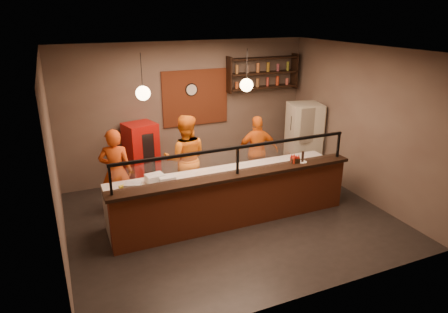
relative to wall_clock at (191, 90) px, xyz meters
name	(u,v)px	position (x,y,z in m)	size (l,w,h in m)	color
floor	(230,218)	(-0.10, -2.46, -2.10)	(6.00, 6.00, 0.00)	black
ceiling	(231,50)	(-0.10, -2.46, 1.10)	(6.00, 6.00, 0.00)	#352C29
wall_back	(187,111)	(-0.10, 0.04, -0.50)	(6.00, 6.00, 0.00)	#685A4C
wall_left	(54,164)	(-3.10, -2.46, -0.50)	(5.00, 5.00, 0.00)	#685A4C
wall_right	(361,123)	(2.90, -2.46, -0.50)	(5.00, 5.00, 0.00)	#685A4C
wall_front	(311,195)	(-0.10, -4.96, -0.50)	(6.00, 6.00, 0.00)	#685A4C
brick_patch	(195,98)	(0.10, 0.01, -0.20)	(1.60, 0.04, 1.30)	#933F20
service_counter	(237,201)	(-0.10, -2.76, -1.60)	(4.60, 0.25, 1.00)	#933F20
counter_ledge	(237,175)	(-0.10, -2.76, -1.07)	(4.70, 0.37, 0.06)	black
worktop_cabinet	(226,194)	(-0.10, -2.26, -1.68)	(4.60, 0.75, 0.85)	gray
worktop	(226,173)	(-0.10, -2.26, -1.23)	(4.60, 0.75, 0.05)	silver
sneeze_guard	(238,158)	(-0.10, -2.76, -0.73)	(4.50, 0.05, 0.52)	white
wall_shelving	(263,73)	(1.80, -0.14, 0.30)	(1.84, 0.28, 0.85)	black
wall_clock	(191,90)	(0.00, 0.00, 0.00)	(0.30, 0.30, 0.04)	black
pendant_left	(143,93)	(-1.60, -2.26, 0.45)	(0.24, 0.24, 0.77)	black
pendant_right	(246,85)	(0.30, -2.26, 0.45)	(0.24, 0.24, 0.77)	black
cook_left	(116,172)	(-2.04, -1.31, -1.23)	(0.63, 0.42, 1.74)	#CD4813
cook_mid	(186,159)	(-0.62, -1.35, -1.16)	(0.91, 0.71, 1.87)	orange
cook_right	(257,151)	(1.12, -1.23, -1.28)	(0.96, 0.40, 1.64)	orange
fridge	(303,139)	(2.50, -1.02, -1.22)	(0.73, 0.68, 1.76)	beige
red_cooler	(142,156)	(-1.32, -0.31, -1.34)	(0.65, 0.59, 1.51)	#AC100B
pizza_dough	(210,174)	(-0.44, -2.26, -1.19)	(0.56, 0.56, 0.01)	beige
prep_tub_a	(167,180)	(-1.29, -2.33, -1.13)	(0.29, 0.23, 0.14)	white
prep_tub_b	(155,179)	(-1.48, -2.20, -1.12)	(0.31, 0.25, 0.16)	white
prep_tub_c	(133,187)	(-1.91, -2.38, -1.13)	(0.28, 0.22, 0.14)	silver
rolling_pin	(129,184)	(-1.95, -2.18, -1.17)	(0.06, 0.06, 0.38)	yellow
condiment_caddy	(295,160)	(1.16, -2.69, -0.99)	(0.16, 0.13, 0.09)	black
pepper_mill	(303,157)	(1.31, -2.73, -0.93)	(0.05, 0.05, 0.22)	black
small_plate	(302,162)	(1.30, -2.74, -1.03)	(0.18, 0.18, 0.01)	white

